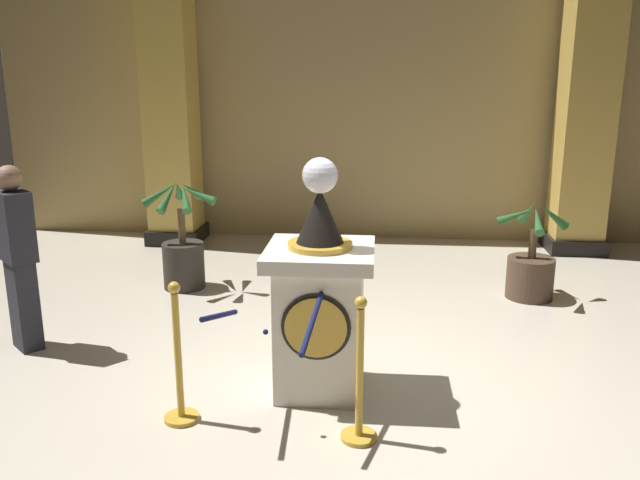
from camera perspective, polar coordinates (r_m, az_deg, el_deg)
ground_plane at (r=5.32m, az=3.72°, el=-11.54°), size 10.55×10.55×0.00m
back_wall at (r=9.26m, az=4.68°, el=12.88°), size 10.55×0.16×4.13m
pedestal_clock at (r=4.80m, az=-0.01°, el=-5.52°), size 0.78×0.78×1.76m
stanchion_near at (r=4.62m, az=-12.19°, el=-11.30°), size 0.24×0.24×1.00m
stanchion_far at (r=4.31m, az=3.43°, el=-13.03°), size 0.24×0.24×0.99m
velvet_rope at (r=4.24m, az=-4.79°, el=-6.90°), size 0.71×0.69×0.22m
column_left at (r=9.16m, az=-12.93°, el=11.95°), size 0.75×0.75×3.97m
column_right at (r=9.11m, az=22.26°, el=11.23°), size 0.75×0.75×3.97m
potted_palm_left at (r=7.31m, az=-11.85°, el=-0.97°), size 0.83×0.78×1.24m
potted_palm_right at (r=7.22m, az=17.87°, el=-2.48°), size 0.75×0.75×1.04m
bystander_guest at (r=6.04m, az=-24.82°, el=-1.15°), size 0.41×0.41×1.59m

